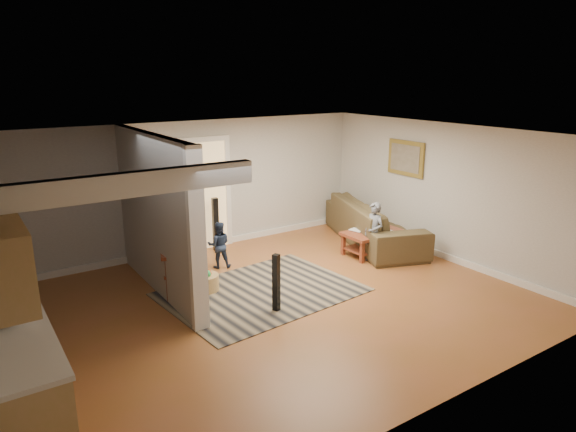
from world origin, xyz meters
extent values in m
plane|color=brown|center=(0.00, 0.00, 0.00)|extent=(7.50, 7.50, 0.00)
cube|color=#AEABA7|center=(0.00, 3.00, 1.25)|extent=(7.50, 0.04, 2.50)
cube|color=#AEABA7|center=(3.75, 0.00, 1.25)|extent=(0.04, 6.00, 2.50)
cube|color=white|center=(0.00, 0.00, 2.50)|extent=(7.50, 6.00, 0.04)
cube|color=#AEABA7|center=(-1.20, 1.45, 1.25)|extent=(0.15, 3.10, 2.50)
cube|color=white|center=(-1.20, -0.10, 1.25)|extent=(0.22, 0.10, 2.50)
cube|color=white|center=(0.00, 2.97, 0.06)|extent=(7.50, 0.04, 0.12)
cube|color=white|center=(3.72, 0.00, 0.06)|extent=(0.04, 6.00, 0.12)
cube|color=#D8B272|center=(0.30, 2.94, 1.05)|extent=(0.90, 0.06, 2.10)
cube|color=#A5884B|center=(-3.43, -0.80, 0.45)|extent=(0.60, 2.20, 0.90)
cube|color=beige|center=(-3.43, -0.80, 0.92)|extent=(0.64, 2.24, 0.05)
imported|color=silver|center=(-3.43, -0.50, 0.94)|extent=(0.54, 0.54, 0.19)
cube|color=black|center=(-1.11, 0.80, 1.85)|extent=(0.03, 0.40, 0.34)
cube|color=black|center=(-1.11, 1.30, 1.85)|extent=(0.03, 0.40, 0.34)
cube|color=black|center=(-1.11, 1.80, 1.85)|extent=(0.03, 0.40, 0.34)
cube|color=olive|center=(3.71, 1.00, 1.75)|extent=(0.04, 0.90, 0.68)
cube|color=black|center=(0.10, 0.48, 0.01)|extent=(3.12, 2.41, 0.01)
imported|color=#423821|center=(3.30, 1.37, 0.00)|extent=(2.04, 3.09, 0.84)
cube|color=maroon|center=(2.80, 0.85, 0.42)|extent=(1.15, 0.67, 0.06)
cube|color=silver|center=(2.80, 0.85, 0.42)|extent=(0.72, 0.40, 0.02)
cube|color=maroon|center=(2.80, 0.85, 0.14)|extent=(1.05, 0.58, 0.03)
cube|color=maroon|center=(2.29, 0.59, 0.21)|extent=(0.07, 0.07, 0.42)
cube|color=maroon|center=(3.31, 0.59, 0.21)|extent=(0.07, 0.07, 0.42)
cube|color=maroon|center=(2.29, 1.12, 0.21)|extent=(0.07, 0.07, 0.42)
cube|color=maroon|center=(3.31, 1.12, 0.21)|extent=(0.07, 0.07, 0.42)
imported|color=navy|center=(3.04, 0.97, 0.45)|extent=(0.19, 0.19, 0.20)
cylinder|color=#135319|center=(2.66, 0.71, 0.56)|extent=(0.06, 0.06, 0.23)
imported|color=#998C4C|center=(2.47, 1.03, 0.45)|extent=(0.25, 0.30, 0.02)
imported|color=#66594C|center=(2.89, 0.66, 0.45)|extent=(0.25, 0.31, 0.02)
cube|color=maroon|center=(-0.95, 1.39, 0.72)|extent=(0.80, 1.26, 0.05)
cube|color=maroon|center=(-0.95, 1.39, 0.39)|extent=(0.72, 1.15, 0.03)
cylinder|color=maroon|center=(-1.25, 0.95, 0.36)|extent=(0.05, 0.05, 0.73)
cylinder|color=maroon|center=(-0.92, 1.92, 0.36)|extent=(0.05, 0.05, 0.73)
cylinder|color=maroon|center=(-0.98, 0.86, 0.36)|extent=(0.05, 0.05, 0.73)
cylinder|color=maroon|center=(-0.65, 1.82, 0.36)|extent=(0.05, 0.05, 0.73)
imported|color=black|center=(-0.93, 1.38, 0.74)|extent=(0.43, 0.94, 0.55)
cylinder|color=white|center=(-1.00, 0.94, 0.83)|extent=(0.10, 0.10, 0.18)
cube|color=black|center=(-0.06, -0.20, 0.44)|extent=(0.11, 0.11, 0.87)
cube|color=black|center=(0.40, 2.70, 0.53)|extent=(0.12, 0.12, 1.05)
cylinder|color=#AA8749|center=(-0.60, 1.03, 0.13)|extent=(0.41, 0.41, 0.27)
sphere|color=red|center=(-0.55, 1.07, 0.27)|extent=(0.12, 0.12, 0.12)
sphere|color=gold|center=(-0.66, 1.05, 0.29)|extent=(0.12, 0.12, 0.12)
sphere|color=green|center=(-0.60, 0.98, 0.30)|extent=(0.12, 0.12, 0.12)
imported|color=slate|center=(2.50, 0.52, 0.00)|extent=(0.28, 0.42, 1.12)
imported|color=#212E46|center=(0.04, 1.84, 0.00)|extent=(0.50, 0.46, 0.84)
camera|label=1|loc=(-3.71, -5.97, 3.34)|focal=32.00mm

